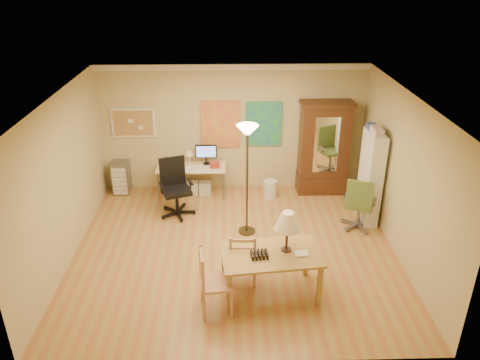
{
  "coord_description": "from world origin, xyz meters",
  "views": [
    {
      "loc": [
        -0.09,
        -6.8,
        4.58
      ],
      "look_at": [
        0.1,
        0.3,
        1.2
      ],
      "focal_mm": 35.0,
      "sensor_mm": 36.0,
      "label": 1
    }
  ],
  "objects_px": {
    "office_chair_black": "(176,200)",
    "office_chair_green": "(358,215)",
    "armoire": "(323,154)",
    "bookshelf": "(370,178)",
    "dining_table": "(277,244)",
    "computer_desk": "(193,177)"
  },
  "relations": [
    {
      "from": "dining_table",
      "to": "bookshelf",
      "type": "height_order",
      "value": "bookshelf"
    },
    {
      "from": "computer_desk",
      "to": "office_chair_black",
      "type": "height_order",
      "value": "office_chair_black"
    },
    {
      "from": "office_chair_black",
      "to": "office_chair_green",
      "type": "bearing_deg",
      "value": -10.55
    },
    {
      "from": "office_chair_black",
      "to": "bookshelf",
      "type": "xyz_separation_m",
      "value": [
        3.67,
        -0.3,
        0.58
      ]
    },
    {
      "from": "office_chair_black",
      "to": "armoire",
      "type": "distance_m",
      "value": 3.21
    },
    {
      "from": "office_chair_black",
      "to": "office_chair_green",
      "type": "height_order",
      "value": "office_chair_black"
    },
    {
      "from": "office_chair_green",
      "to": "dining_table",
      "type": "bearing_deg",
      "value": -133.33
    },
    {
      "from": "dining_table",
      "to": "computer_desk",
      "type": "bearing_deg",
      "value": 113.57
    },
    {
      "from": "dining_table",
      "to": "computer_desk",
      "type": "relative_size",
      "value": 1.06
    },
    {
      "from": "dining_table",
      "to": "armoire",
      "type": "height_order",
      "value": "armoire"
    },
    {
      "from": "dining_table",
      "to": "office_chair_green",
      "type": "xyz_separation_m",
      "value": [
        1.71,
        1.81,
        -0.57
      ]
    },
    {
      "from": "armoire",
      "to": "bookshelf",
      "type": "relative_size",
      "value": 1.12
    },
    {
      "from": "office_chair_black",
      "to": "armoire",
      "type": "relative_size",
      "value": 0.57
    },
    {
      "from": "office_chair_green",
      "to": "bookshelf",
      "type": "distance_m",
      "value": 0.73
    },
    {
      "from": "office_chair_black",
      "to": "armoire",
      "type": "height_order",
      "value": "armoire"
    },
    {
      "from": "armoire",
      "to": "computer_desk",
      "type": "bearing_deg",
      "value": -178.2
    },
    {
      "from": "office_chair_black",
      "to": "armoire",
      "type": "xyz_separation_m",
      "value": [
        3.02,
        0.93,
        0.56
      ]
    },
    {
      "from": "office_chair_black",
      "to": "computer_desk",
      "type": "bearing_deg",
      "value": 71.92
    },
    {
      "from": "dining_table",
      "to": "office_chair_black",
      "type": "bearing_deg",
      "value": 125.0
    },
    {
      "from": "office_chair_black",
      "to": "bookshelf",
      "type": "relative_size",
      "value": 0.64
    },
    {
      "from": "office_chair_green",
      "to": "armoire",
      "type": "xyz_separation_m",
      "value": [
        -0.4,
        1.57,
        0.58
      ]
    },
    {
      "from": "armoire",
      "to": "dining_table",
      "type": "bearing_deg",
      "value": -111.17
    }
  ]
}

